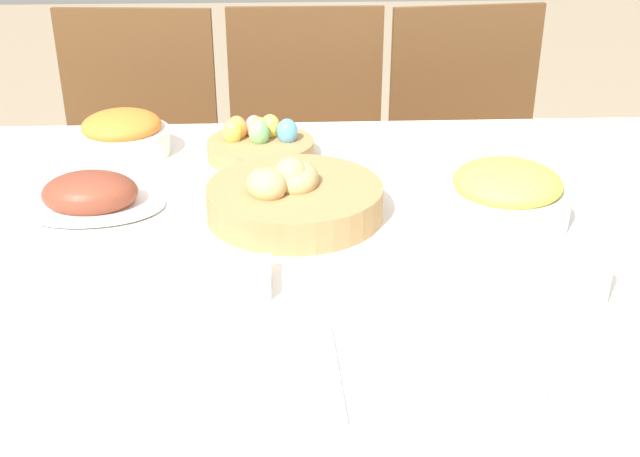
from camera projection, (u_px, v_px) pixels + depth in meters
The scene contains 15 objects.
dining_table at pixel (331, 407), 1.47m from camera, with size 1.77×1.08×0.73m.
chair_far_left at pixel (135, 172), 2.16m from camera, with size 0.45×0.45×0.91m.
chair_far_center at pixel (307, 169), 2.18m from camera, with size 0.42×0.42×0.91m.
chair_far_right at pixel (473, 166), 2.19m from camera, with size 0.47×0.47×0.91m.
bread_basket at pixel (294, 197), 1.34m from camera, with size 0.30×0.30×0.10m.
egg_basket at pixel (260, 144), 1.59m from camera, with size 0.21×0.21×0.08m.
ham_platter at pixel (91, 196), 1.37m from camera, with size 0.25×0.18×0.07m.
carrot_bowl at pixel (123, 135), 1.60m from camera, with size 0.18×0.18×0.09m.
pineapple_bowl at pixel (506, 196), 1.31m from camera, with size 0.21×0.21×0.10m.
dinner_plate at pixel (451, 366), 0.96m from camera, with size 0.23×0.23×0.01m.
fork at pixel (335, 371), 0.96m from camera, with size 0.02×0.19×0.00m.
knife at pixel (566, 365), 0.97m from camera, with size 0.02×0.19×0.00m.
spoon at pixel (591, 364), 0.97m from camera, with size 0.02×0.19×0.00m.
drinking_cup at pixel (585, 275), 1.09m from camera, with size 0.07×0.07×0.08m.
butter_dish at pixel (224, 278), 1.13m from camera, with size 0.13×0.08×0.03m.
Camera 1 is at (-0.07, -1.18, 1.31)m, focal length 45.00 mm.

